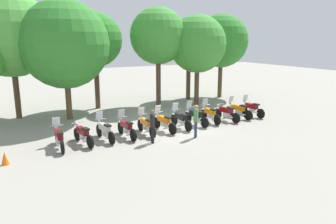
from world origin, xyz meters
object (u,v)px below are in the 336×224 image
Objects in this scene: motorcycle_0 at (59,138)px; traffic_cone at (5,158)px; motorcycle_10 at (238,110)px; motorcycle_8 at (210,114)px; motorcycle_1 at (83,134)px; motorcycle_11 at (252,108)px; motorcycle_3 at (126,128)px; person_1 at (152,124)px; person_0 at (196,119)px; tree_3 at (95,40)px; motorcycle_6 at (181,119)px; tree_2 at (65,44)px; tree_7 at (221,41)px; tree_5 at (198,44)px; motorcycle_4 at (146,125)px; tree_1 at (10,35)px; tree_6 at (189,46)px; tree_4 at (158,36)px; motorcycle_5 at (164,122)px; motorcycle_2 at (105,130)px; motorcycle_7 at (196,116)px; motorcycle_9 at (226,113)px.

traffic_cone is (-2.30, -1.01, -0.24)m from motorcycle_0.
motorcycle_10 is at bearing 7.39° from traffic_cone.
motorcycle_1 is at bearing 97.65° from motorcycle_8.
motorcycle_11 is (12.38, 0.74, 0.00)m from motorcycle_0.
motorcycle_3 is 1.31× the size of person_1.
person_0 is 0.25× the size of tree_3.
motorcycle_3 is 1.00× the size of motorcycle_6.
tree_2 is 13.37m from tree_7.
motorcycle_8 is at bearing -113.92° from tree_5.
person_0 is at bearing 3.22° from person_1.
tree_1 is (-5.82, 7.10, 4.73)m from motorcycle_4.
tree_6 is (-0.60, 7.10, 3.92)m from motorcycle_11.
motorcycle_4 is 1.00× the size of motorcycle_8.
tree_4 is (-4.00, 5.86, 4.68)m from motorcycle_11.
tree_4 is (9.70, -0.72, -0.04)m from tree_1.
tree_1 is at bearing 62.04° from motorcycle_11.
motorcycle_10 is at bearing -26.25° from tree_2.
tree_1 reaches higher than motorcycle_4.
motorcycle_5 and motorcycle_6 have the same top height.
person_0 is at bearing 172.45° from motorcycle_6.
tree_6 is at bearing 104.98° from person_0.
tree_7 is (14.77, 7.44, 4.31)m from motorcycle_0.
motorcycle_2 and motorcycle_5 have the same top height.
motorcycle_7 is 0.28× the size of tree_1.
tree_4 reaches higher than motorcycle_6.
motorcycle_3 is at bearing 98.63° from motorcycle_8.
tree_3 reaches higher than motorcycle_11.
tree_2 is (-7.48, 4.83, 4.16)m from motorcycle_8.
tree_5 reaches higher than motorcycle_7.
motorcycle_5 is (3.38, 0.05, 0.00)m from motorcycle_2.
tree_4 is at bearing 160.69° from tree_5.
person_1 is at bearing -142.25° from person_0.
tree_7 is (9.15, 7.14, 4.31)m from motorcycle_5.
motorcycle_1 is 0.29× the size of tree_2.
tree_3 is (-0.16, 9.15, 3.94)m from person_1.
tree_5 is (4.66, 7.17, 3.61)m from person_0.
motorcycle_0 is at bearing -117.12° from tree_3.
motorcycle_7 is at bearing -38.09° from tree_2.
motorcycle_6 is 2.03m from person_0.
tree_4 is (6.14, 6.36, 4.68)m from motorcycle_2.
motorcycle_0 is 17.09m from tree_7.
tree_6 reaches higher than motorcycle_5.
motorcycle_4 is 1.12m from motorcycle_5.
motorcycle_3 is 1.13m from motorcycle_4.
motorcycle_9 is at bearing -97.22° from motorcycle_1.
motorcycle_11 is 1.31× the size of person_1.
tree_5 is (7.82, 5.45, 4.11)m from motorcycle_3.
motorcycle_2 is 1.13m from motorcycle_3.
tree_1 is 13.14m from tree_6.
motorcycle_0 and motorcycle_8 have the same top height.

